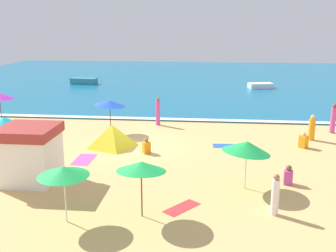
{
  "coord_description": "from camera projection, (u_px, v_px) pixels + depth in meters",
  "views": [
    {
      "loc": [
        4.08,
        -21.36,
        6.82
      ],
      "look_at": [
        1.7,
        1.61,
        0.8
      ],
      "focal_mm": 42.25,
      "sensor_mm": 36.0,
      "label": 1
    }
  ],
  "objects": [
    {
      "name": "ground_plane",
      "position": [
        136.0,
        146.0,
        22.69
      ],
      "size": [
        60.0,
        60.0,
        0.0
      ],
      "primitive_type": "plane",
      "color": "#E5B26B"
    },
    {
      "name": "ocean_water",
      "position": [
        176.0,
        79.0,
        49.62
      ],
      "size": [
        60.0,
        44.0,
        0.1
      ],
      "primitive_type": "cube",
      "color": "#146B93",
      "rests_on": "ground_plane"
    },
    {
      "name": "wave_breaker_foam",
      "position": [
        151.0,
        118.0,
        28.72
      ],
      "size": [
        57.0,
        0.7,
        0.01
      ],
      "primitive_type": "cube",
      "color": "white",
      "rests_on": "ocean_water"
    },
    {
      "name": "lifeguard_cabana",
      "position": [
        30.0,
        153.0,
        17.34
      ],
      "size": [
        2.39,
        2.41,
        2.51
      ],
      "color": "white",
      "rests_on": "ground_plane"
    },
    {
      "name": "beach_umbrella_1",
      "position": [
        63.0,
        171.0,
        13.54
      ],
      "size": [
        1.79,
        1.79,
        2.08
      ],
      "color": "silver",
      "rests_on": "ground_plane"
    },
    {
      "name": "beach_umbrella_3",
      "position": [
        247.0,
        147.0,
        16.38
      ],
      "size": [
        2.66,
        2.64,
        2.2
      ],
      "color": "silver",
      "rests_on": "ground_plane"
    },
    {
      "name": "beach_umbrella_4",
      "position": [
        4.0,
        121.0,
        20.13
      ],
      "size": [
        1.9,
        1.89,
        2.23
      ],
      "color": "silver",
      "rests_on": "ground_plane"
    },
    {
      "name": "beach_umbrella_6",
      "position": [
        141.0,
        166.0,
        13.93
      ],
      "size": [
        2.01,
        2.03,
        2.19
      ],
      "color": "#4C3823",
      "rests_on": "ground_plane"
    },
    {
      "name": "beach_umbrella_7",
      "position": [
        110.0,
        103.0,
        24.85
      ],
      "size": [
        2.1,
        2.08,
        2.22
      ],
      "color": "#4C3823",
      "rests_on": "ground_plane"
    },
    {
      "name": "beach_tent",
      "position": [
        112.0,
        136.0,
        22.25
      ],
      "size": [
        2.74,
        2.64,
        1.32
      ],
      "color": "yellow",
      "rests_on": "ground_plane"
    },
    {
      "name": "beachgoer_1",
      "position": [
        304.0,
        141.0,
        22.25
      ],
      "size": [
        0.57,
        0.57,
        0.91
      ],
      "color": "orange",
      "rests_on": "ground_plane"
    },
    {
      "name": "beachgoer_2",
      "position": [
        312.0,
        128.0,
        23.64
      ],
      "size": [
        0.48,
        0.48,
        1.56
      ],
      "color": "orange",
      "rests_on": "ground_plane"
    },
    {
      "name": "beachgoer_3",
      "position": [
        288.0,
        176.0,
        17.19
      ],
      "size": [
        0.41,
        0.41,
        0.87
      ],
      "color": "#D84CA5",
      "rests_on": "ground_plane"
    },
    {
      "name": "beachgoer_5",
      "position": [
        158.0,
        112.0,
        27.1
      ],
      "size": [
        0.35,
        0.35,
        1.93
      ],
      "color": "#D84CA5",
      "rests_on": "ground_plane"
    },
    {
      "name": "beachgoer_6",
      "position": [
        275.0,
        195.0,
        14.35
      ],
      "size": [
        0.39,
        0.39,
        1.58
      ],
      "color": "white",
      "rests_on": "ground_plane"
    },
    {
      "name": "beachgoer_7",
      "position": [
        146.0,
        147.0,
        21.33
      ],
      "size": [
        0.52,
        0.52,
        0.84
      ],
      "color": "orange",
      "rests_on": "ground_plane"
    },
    {
      "name": "beachgoer_9",
      "position": [
        333.0,
        119.0,
        25.15
      ],
      "size": [
        0.37,
        0.37,
        1.91
      ],
      "color": "#D84CA5",
      "rests_on": "ground_plane"
    },
    {
      "name": "beach_towel_0",
      "position": [
        7.0,
        134.0,
        25.08
      ],
      "size": [
        1.44,
        1.45,
        0.01
      ],
      "color": "green",
      "rests_on": "ground_plane"
    },
    {
      "name": "beach_towel_1",
      "position": [
        224.0,
        146.0,
        22.64
      ],
      "size": [
        1.36,
        0.87,
        0.01
      ],
      "color": "blue",
      "rests_on": "ground_plane"
    },
    {
      "name": "beach_towel_2",
      "position": [
        182.0,
        208.0,
        15.05
      ],
      "size": [
        1.44,
        1.59,
        0.01
      ],
      "color": "red",
      "rests_on": "ground_plane"
    },
    {
      "name": "beach_towel_3",
      "position": [
        84.0,
        159.0,
        20.38
      ],
      "size": [
        0.92,
        1.77,
        0.01
      ],
      "color": "#D84CA5",
      "rests_on": "ground_plane"
    },
    {
      "name": "small_boat_0",
      "position": [
        261.0,
        86.0,
        42.15
      ],
      "size": [
        2.72,
        1.9,
        0.54
      ],
      "color": "white",
      "rests_on": "ocean_water"
    },
    {
      "name": "small_boat_1",
      "position": [
        84.0,
        81.0,
        45.02
      ],
      "size": [
        3.05,
        1.34,
        0.67
      ],
      "color": "teal",
      "rests_on": "ocean_water"
    }
  ]
}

